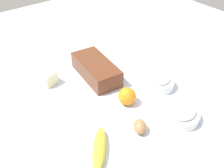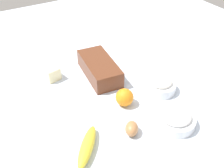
{
  "view_description": "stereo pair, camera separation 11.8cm",
  "coord_description": "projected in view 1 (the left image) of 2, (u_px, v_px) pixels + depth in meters",
  "views": [
    {
      "loc": [
        -0.74,
        0.57,
        0.75
      ],
      "look_at": [
        0.0,
        0.0,
        0.04
      ],
      "focal_mm": 42.99,
      "sensor_mm": 36.0,
      "label": 1
    },
    {
      "loc": [
        -0.81,
        0.48,
        0.75
      ],
      "look_at": [
        0.0,
        0.0,
        0.04
      ],
      "focal_mm": 42.99,
      "sensor_mm": 36.0,
      "label": 2
    }
  ],
  "objects": [
    {
      "name": "orange_fruit",
      "position": [
        128.0,
        96.0,
        1.12
      ],
      "size": [
        0.08,
        0.08,
        0.08
      ],
      "primitive_type": "sphere",
      "color": "orange",
      "rests_on": "ground_plane"
    },
    {
      "name": "butter_block",
      "position": [
        46.0,
        77.0,
        1.24
      ],
      "size": [
        0.1,
        0.08,
        0.06
      ],
      "primitive_type": "cube",
      "rotation": [
        0.0,
        0.0,
        0.2
      ],
      "color": "#F4EDB2",
      "rests_on": "ground_plane"
    },
    {
      "name": "loaf_pan",
      "position": [
        96.0,
        69.0,
        1.27
      ],
      "size": [
        0.29,
        0.16,
        0.08
      ],
      "rotation": [
        0.0,
        0.0,
        -0.12
      ],
      "color": "brown",
      "rests_on": "ground_plane"
    },
    {
      "name": "flour_bowl",
      "position": [
        159.0,
        81.0,
        1.21
      ],
      "size": [
        0.14,
        0.14,
        0.07
      ],
      "color": "white",
      "rests_on": "ground_plane"
    },
    {
      "name": "ground_plane",
      "position": [
        112.0,
        93.0,
        1.21
      ],
      "size": [
        2.4,
        2.4,
        0.02
      ],
      "primitive_type": "cube",
      "color": "silver"
    },
    {
      "name": "banana",
      "position": [
        99.0,
        148.0,
        0.92
      ],
      "size": [
        0.17,
        0.16,
        0.04
      ],
      "primitive_type": "ellipsoid",
      "rotation": [
        0.0,
        0.0,
        5.58
      ],
      "color": "yellow",
      "rests_on": "ground_plane"
    },
    {
      "name": "sugar_bowl",
      "position": [
        180.0,
        113.0,
        1.05
      ],
      "size": [
        0.16,
        0.16,
        0.07
      ],
      "color": "white",
      "rests_on": "ground_plane"
    },
    {
      "name": "egg_near_butter",
      "position": [
        140.0,
        126.0,
        0.99
      ],
      "size": [
        0.08,
        0.08,
        0.05
      ],
      "primitive_type": "ellipsoid",
      "rotation": [
        0.0,
        1.57,
        2.5
      ],
      "color": "#B07748",
      "rests_on": "ground_plane"
    }
  ]
}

